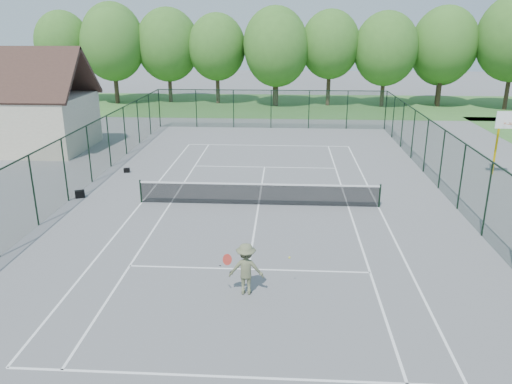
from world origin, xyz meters
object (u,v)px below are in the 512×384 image
(sports_bag_a, at_px, (80,194))
(tennis_player, at_px, (246,269))
(basketball_goal, at_px, (503,130))
(tennis_net, at_px, (259,193))

(sports_bag_a, xyz_separation_m, tennis_player, (8.69, -8.46, 0.65))
(basketball_goal, relative_size, sports_bag_a, 8.22)
(tennis_player, bearing_deg, sports_bag_a, 135.77)
(tennis_net, xyz_separation_m, basketball_goal, (12.71, 5.26, 1.99))
(basketball_goal, xyz_separation_m, tennis_player, (-12.66, -13.23, -1.74))
(basketball_goal, bearing_deg, tennis_player, -133.75)
(tennis_net, relative_size, tennis_player, 4.96)
(tennis_player, bearing_deg, basketball_goal, 46.25)
(tennis_net, height_order, tennis_player, tennis_player)
(tennis_net, relative_size, basketball_goal, 3.04)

